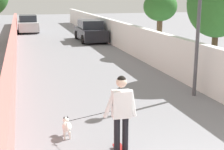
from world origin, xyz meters
The scene contains 10 objects.
ground_plane centered at (14.00, 0.00, 0.00)m, with size 80.00×80.00×0.00m, color gray.
wall_left centered at (12.00, 3.27, 0.61)m, with size 48.00×0.30×1.21m, color #CC726B.
fence_right centered at (12.00, -3.27, 0.83)m, with size 48.00×0.30×1.67m, color white.
tree_right_near centered at (7.50, -4.81, 2.96)m, with size 2.42×2.42×4.31m.
tree_right_mid centered at (13.00, -4.80, 2.64)m, with size 1.89×1.89×3.51m.
lamp_post centered at (5.32, -2.72, 2.89)m, with size 0.36×0.36×4.20m.
person_skateboarder centered at (1.97, 0.93, 1.06)m, with size 0.24×0.71×1.66m.
dog centered at (3.21, 1.90, 0.27)m, with size 1.53×1.10×1.06m.
car_near centered at (19.30, -2.12, 0.72)m, with size 4.32×1.80×1.54m.
car_far centered at (26.79, 2.12, 0.72)m, with size 4.34×1.80×1.54m.
Camera 1 is at (-4.00, 2.82, 3.32)m, focal length 51.80 mm.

